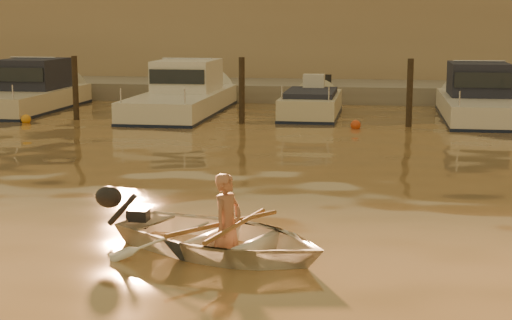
% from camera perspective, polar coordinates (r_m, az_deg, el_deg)
% --- Properties ---
extents(ground_plane, '(160.00, 160.00, 0.00)m').
position_cam_1_polar(ground_plane, '(10.80, -12.97, -6.96)').
color(ground_plane, brown).
rests_on(ground_plane, ground).
extents(dinghy, '(3.76, 3.29, 0.65)m').
position_cam_1_polar(dinghy, '(10.72, -2.54, -5.70)').
color(dinghy, silver).
rests_on(dinghy, ground_plane).
extents(person, '(0.51, 0.61, 1.41)m').
position_cam_1_polar(person, '(10.61, -2.10, -4.74)').
color(person, '#A16B50').
rests_on(person, dinghy).
extents(outboard_motor, '(0.98, 0.72, 0.70)m').
position_cam_1_polar(outboard_motor, '(11.60, -8.65, -4.19)').
color(outboard_motor, black).
rests_on(outboard_motor, dinghy).
extents(oar_port, '(0.47, 2.07, 0.13)m').
position_cam_1_polar(oar_port, '(10.53, -1.43, -4.78)').
color(oar_port, brown).
rests_on(oar_port, dinghy).
extents(oar_starboard, '(1.20, 1.79, 0.13)m').
position_cam_1_polar(oar_starboard, '(10.64, -2.33, -4.62)').
color(oar_starboard, brown).
rests_on(oar_starboard, dinghy).
extents(moored_boat_1, '(2.35, 6.96, 1.75)m').
position_cam_1_polar(moored_boat_1, '(28.39, -16.33, 4.75)').
color(moored_boat_1, beige).
rests_on(moored_boat_1, ground_plane).
extents(moored_boat_2, '(2.42, 8.05, 1.75)m').
position_cam_1_polar(moored_boat_2, '(26.50, -5.38, 4.75)').
color(moored_boat_2, silver).
rests_on(moored_boat_2, ground_plane).
extents(moored_boat_3, '(1.77, 5.22, 0.95)m').
position_cam_1_polar(moored_boat_3, '(25.81, 4.04, 3.73)').
color(moored_boat_3, beige).
rests_on(moored_boat_3, ground_plane).
extents(moored_boat_4, '(2.27, 6.99, 1.75)m').
position_cam_1_polar(moored_boat_4, '(25.86, 15.95, 4.26)').
color(moored_boat_4, silver).
rests_on(moored_boat_4, ground_plane).
extents(piling_1, '(0.18, 0.18, 2.20)m').
position_cam_1_polar(piling_1, '(25.29, -12.99, 4.90)').
color(piling_1, '#2D2319').
rests_on(piling_1, ground_plane).
extents(piling_2, '(0.18, 0.18, 2.20)m').
position_cam_1_polar(piling_2, '(23.82, -1.04, 4.84)').
color(piling_2, '#2D2319').
rests_on(piling_2, ground_plane).
extents(piling_3, '(0.18, 0.18, 2.20)m').
position_cam_1_polar(piling_3, '(23.47, 11.10, 4.57)').
color(piling_3, '#2D2319').
rests_on(piling_3, ground_plane).
extents(fender_b, '(0.30, 0.30, 0.30)m').
position_cam_1_polar(fender_b, '(25.09, -16.38, 2.86)').
color(fender_b, orange).
rests_on(fender_b, ground_plane).
extents(fender_c, '(0.30, 0.30, 0.30)m').
position_cam_1_polar(fender_c, '(23.59, -5.21, 2.79)').
color(fender_c, silver).
rests_on(fender_c, ground_plane).
extents(fender_d, '(0.30, 0.30, 0.30)m').
position_cam_1_polar(fender_d, '(22.93, 7.26, 2.53)').
color(fender_d, '#C94317').
rests_on(fender_d, ground_plane).
extents(quay, '(52.00, 4.00, 1.00)m').
position_cam_1_polar(quay, '(31.44, 1.79, 4.78)').
color(quay, gray).
rests_on(quay, ground_plane).
extents(waterfront_building, '(46.00, 7.00, 4.80)m').
position_cam_1_polar(waterfront_building, '(36.77, 2.91, 9.08)').
color(waterfront_building, '#9E8466').
rests_on(waterfront_building, quay).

